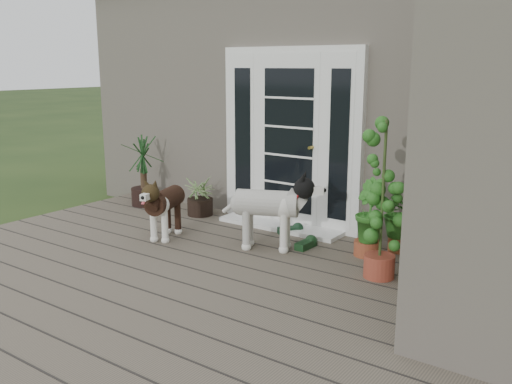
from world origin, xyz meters
The scene contains 14 objects.
deck centered at (0.00, 0.40, 0.06)m, with size 6.20×4.60×0.12m, color #6B5B4C.
house_main centered at (0.00, 4.65, 1.55)m, with size 7.40×4.00×3.10m, color #665E54.
door_unit centered at (-0.20, 2.60, 1.19)m, with size 1.90×0.14×2.15m, color white.
door_step centered at (-0.20, 2.40, 0.14)m, with size 1.60×0.40×0.05m, color white.
brindle_dog centered at (-1.05, 1.31, 0.44)m, with size 0.33×0.77×0.64m, color #351E13, non-canonical shape.
white_dog centered at (0.12, 1.65, 0.49)m, with size 0.38×0.89×0.74m, color white, non-canonical shape.
spider_plant centered at (-1.39, 2.28, 0.42)m, with size 0.56×0.56×0.60m, color #90A666, non-canonical shape.
yucca centered at (-2.37, 2.23, 0.61)m, with size 0.68×0.68×0.99m, color black, non-canonical shape.
herb_a centered at (1.31, 2.40, 0.44)m, with size 0.50×0.50×0.64m, color #185518.
herb_b centered at (1.09, 2.07, 0.42)m, with size 0.40×0.40×0.59m, color #1F601B.
herb_c centered at (2.00, 2.40, 0.37)m, with size 0.33×0.33×0.51m, color #24631C.
sapling centered at (1.44, 1.57, 0.88)m, with size 0.45×0.45×1.53m, color #234C15, non-canonical shape.
clog_left centered at (0.45, 1.91, 0.17)m, with size 0.16×0.34×0.10m, color #153519, non-canonical shape.
clog_right centered at (0.02, 2.27, 0.17)m, with size 0.15×0.33×0.10m, color black, non-canonical shape.
Camera 1 is at (3.36, -3.10, 2.06)m, focal length 39.23 mm.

